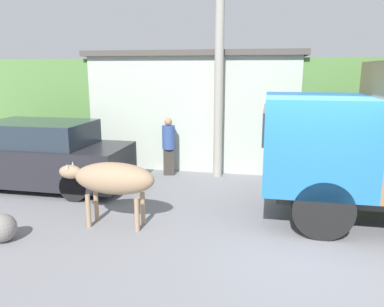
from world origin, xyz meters
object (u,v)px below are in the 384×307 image
(parked_suv, at_px, (37,156))
(brown_cow, at_px, (112,179))
(pedestrian_on_hill, at_px, (169,144))
(roadside_rock, at_px, (2,228))
(utility_pole, at_px, (219,71))

(parked_suv, bearing_deg, brown_cow, -34.85)
(pedestrian_on_hill, bearing_deg, roadside_rock, 55.39)
(utility_pole, xyz_separation_m, roadside_rock, (-3.13, -4.86, -2.66))
(brown_cow, relative_size, roadside_rock, 3.79)
(parked_suv, distance_m, pedestrian_on_hill, 3.45)
(pedestrian_on_hill, bearing_deg, utility_pole, 171.73)
(brown_cow, xyz_separation_m, pedestrian_on_hill, (0.11, 3.67, -0.04))
(parked_suv, xyz_separation_m, pedestrian_on_hill, (2.96, 1.77, 0.08))
(pedestrian_on_hill, height_order, utility_pole, utility_pole)
(parked_suv, bearing_deg, utility_pole, 22.67)
(parked_suv, height_order, pedestrian_on_hill, parked_suv)
(pedestrian_on_hill, xyz_separation_m, roadside_rock, (-1.75, -4.72, -0.64))
(pedestrian_on_hill, relative_size, roadside_rock, 3.25)
(pedestrian_on_hill, relative_size, utility_pole, 0.29)
(utility_pole, bearing_deg, pedestrian_on_hill, -174.05)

